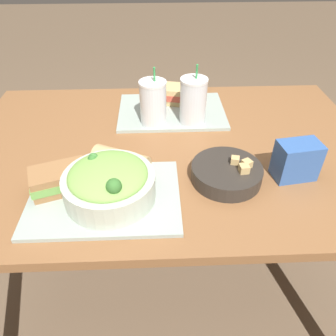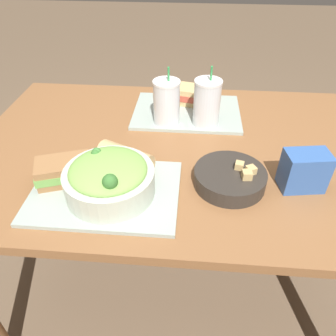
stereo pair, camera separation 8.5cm
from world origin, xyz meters
TOP-DOWN VIEW (x-y plane):
  - ground_plane at (0.00, 0.00)m, footprint 12.00×12.00m
  - dining_table at (0.00, 0.00)m, footprint 1.37×0.91m
  - tray_near at (-0.18, -0.25)m, footprint 0.40×0.29m
  - tray_far at (0.02, 0.23)m, footprint 0.40×0.29m
  - salad_bowl at (-0.17, -0.26)m, footprint 0.24×0.24m
  - soup_bowl at (0.16, -0.18)m, footprint 0.20×0.20m
  - sandwich_near at (-0.31, -0.21)m, footprint 0.17×0.14m
  - baguette_near at (-0.14, -0.15)m, footprint 0.18×0.13m
  - sandwich_far at (0.05, 0.29)m, footprint 0.16×0.12m
  - drink_cup_dark at (-0.05, 0.13)m, footprint 0.09×0.09m
  - drink_cup_red at (0.09, 0.13)m, footprint 0.09×0.09m
  - chip_bag at (0.36, -0.18)m, footprint 0.13×0.09m

SIDE VIEW (x-z plane):
  - ground_plane at x=0.00m, z-range 0.00..0.00m
  - dining_table at x=0.00m, z-range 0.28..1.05m
  - tray_near at x=-0.18m, z-range 0.77..0.78m
  - tray_far at x=0.02m, z-range 0.77..0.78m
  - soup_bowl at x=0.16m, z-range 0.76..0.83m
  - sandwich_far at x=0.05m, z-range 0.78..0.84m
  - sandwich_near at x=-0.31m, z-range 0.78..0.84m
  - baguette_near at x=-0.14m, z-range 0.78..0.85m
  - chip_bag at x=0.36m, z-range 0.77..0.88m
  - salad_bowl at x=-0.17m, z-range 0.77..0.89m
  - drink_cup_dark at x=-0.05m, z-range 0.75..0.95m
  - drink_cup_red at x=0.09m, z-range 0.75..0.96m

